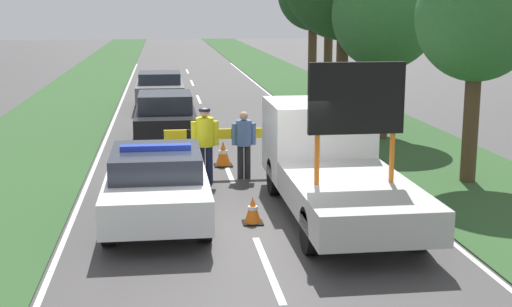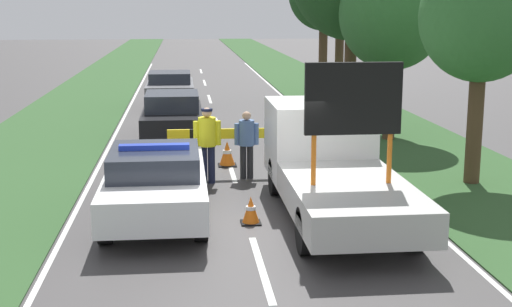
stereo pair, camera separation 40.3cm
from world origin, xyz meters
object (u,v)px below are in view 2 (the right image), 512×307
(police_officer, at_px, (207,139))
(pedestrian_civilian, at_px, (247,139))
(road_barrier, at_px, (234,136))
(traffic_cone_near_police, at_px, (251,210))
(queued_car_suv_grey, at_px, (170,88))
(police_car, at_px, (156,182))
(traffic_cone_centre_front, at_px, (227,154))
(work_truck, at_px, (330,160))
(queued_car_sedan_black, at_px, (172,114))
(roadside_tree_mid_left, at_px, (481,19))
(roadside_tree_mid_right, at_px, (393,14))

(police_officer, height_order, pedestrian_civilian, police_officer)
(road_barrier, xyz_separation_m, traffic_cone_near_police, (0.01, -4.12, -0.70))
(police_officer, xyz_separation_m, pedestrian_civilian, (0.96, 0.39, -0.11))
(police_officer, bearing_deg, queued_car_suv_grey, -67.56)
(police_car, xyz_separation_m, traffic_cone_centre_front, (1.69, 4.61, -0.42))
(police_car, xyz_separation_m, work_truck, (3.53, 0.32, 0.28))
(police_officer, distance_m, pedestrian_civilian, 1.05)
(work_truck, bearing_deg, police_car, 8.97)
(work_truck, bearing_deg, queued_car_sedan_black, -64.85)
(work_truck, relative_size, roadside_tree_mid_left, 1.17)
(queued_car_suv_grey, bearing_deg, queued_car_sedan_black, 91.43)
(police_car, bearing_deg, work_truck, 2.05)
(work_truck, relative_size, road_barrier, 1.90)
(work_truck, distance_m, queued_car_sedan_black, 9.08)
(road_barrier, xyz_separation_m, traffic_cone_centre_front, (-0.12, 1.02, -0.64))
(work_truck, height_order, roadside_tree_mid_right, roadside_tree_mid_right)
(traffic_cone_centre_front, bearing_deg, police_officer, -107.51)
(police_car, relative_size, work_truck, 0.77)
(road_barrier, relative_size, queued_car_suv_grey, 0.75)
(police_officer, height_order, roadside_tree_mid_right, roadside_tree_mid_right)
(queued_car_suv_grey, distance_m, roadside_tree_mid_right, 11.11)
(traffic_cone_centre_front, bearing_deg, police_car, -110.14)
(work_truck, relative_size, queued_car_sedan_black, 1.39)
(police_officer, bearing_deg, roadside_tree_mid_right, -121.42)
(work_truck, relative_size, police_officer, 3.46)
(road_barrier, bearing_deg, police_car, -118.29)
(roadside_tree_mid_left, bearing_deg, road_barrier, 164.86)
(queued_car_suv_grey, bearing_deg, roadside_tree_mid_left, 117.70)
(police_officer, relative_size, traffic_cone_centre_front, 2.74)
(work_truck, relative_size, queued_car_suv_grey, 1.42)
(police_officer, height_order, traffic_cone_centre_front, police_officer)
(queued_car_suv_grey, bearing_deg, work_truck, 102.56)
(road_barrier, bearing_deg, queued_car_suv_grey, 96.59)
(work_truck, xyz_separation_m, police_officer, (-2.41, 2.46, 0.04))
(traffic_cone_centre_front, bearing_deg, roadside_tree_mid_right, 31.35)
(police_car, height_order, queued_car_suv_grey, police_car)
(road_barrier, bearing_deg, roadside_tree_mid_right, 37.87)
(pedestrian_civilian, bearing_deg, queued_car_suv_grey, 126.04)
(police_car, height_order, road_barrier, police_car)
(police_car, bearing_deg, queued_car_suv_grey, 86.73)
(traffic_cone_centre_front, bearing_deg, road_barrier, -83.39)
(road_barrier, height_order, roadside_tree_mid_right, roadside_tree_mid_right)
(traffic_cone_centre_front, relative_size, queued_car_suv_grey, 0.15)
(pedestrian_civilian, relative_size, roadside_tree_mid_right, 0.29)
(queued_car_sedan_black, bearing_deg, roadside_tree_mid_right, 171.93)
(queued_car_suv_grey, bearing_deg, traffic_cone_near_police, 96.15)
(queued_car_sedan_black, xyz_separation_m, roadside_tree_mid_right, (6.74, -0.96, 3.11))
(work_truck, height_order, roadside_tree_mid_left, roadside_tree_mid_left)
(roadside_tree_mid_right, bearing_deg, traffic_cone_near_police, -121.62)
(traffic_cone_centre_front, height_order, roadside_tree_mid_left, roadside_tree_mid_left)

